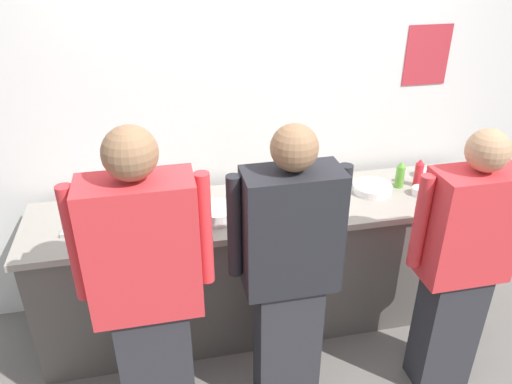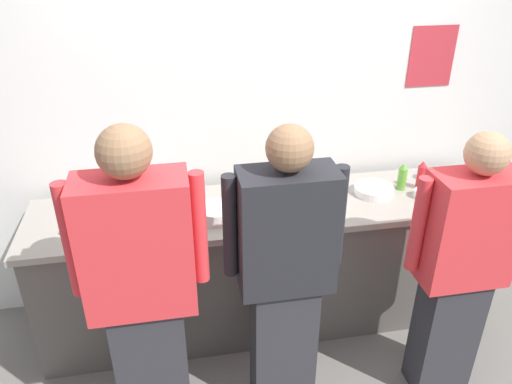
{
  "view_description": "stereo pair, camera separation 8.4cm",
  "coord_description": "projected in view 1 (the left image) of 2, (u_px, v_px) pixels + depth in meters",
  "views": [
    {
      "loc": [
        -0.67,
        -2.23,
        2.39
      ],
      "look_at": [
        -0.1,
        0.38,
        0.97
      ],
      "focal_mm": 34.88,
      "sensor_mm": 36.0,
      "label": 1
    },
    {
      "loc": [
        -0.59,
        -2.24,
        2.39
      ],
      "look_at": [
        -0.1,
        0.38,
        0.97
      ],
      "focal_mm": 34.88,
      "sensor_mm": 36.0,
      "label": 2
    }
  ],
  "objects": [
    {
      "name": "sheet_tray",
      "position": [
        111.0,
        220.0,
        2.87
      ],
      "size": [
        0.54,
        0.4,
        0.02
      ],
      "primitive_type": "cube",
      "rotation": [
        0.0,
        0.0,
        -0.16
      ],
      "color": "#B7BABF",
      "rests_on": "prep_counter"
    },
    {
      "name": "chef_center",
      "position": [
        289.0,
        271.0,
        2.49
      ],
      "size": [
        0.61,
        0.24,
        1.65
      ],
      "color": "#2D2D33",
      "rests_on": "ground"
    },
    {
      "name": "ramekin_red_sauce",
      "position": [
        420.0,
        191.0,
        3.15
      ],
      "size": [
        0.1,
        0.1,
        0.05
      ],
      "color": "white",
      "rests_on": "prep_counter"
    },
    {
      "name": "ramekin_orange_sauce",
      "position": [
        423.0,
        173.0,
        3.39
      ],
      "size": [
        0.1,
        0.1,
        0.04
      ],
      "color": "white",
      "rests_on": "prep_counter"
    },
    {
      "name": "deli_cup",
      "position": [
        336.0,
        190.0,
        3.1
      ],
      "size": [
        0.09,
        0.09,
        0.11
      ],
      "primitive_type": "cylinder",
      "color": "white",
      "rests_on": "prep_counter"
    },
    {
      "name": "squeeze_bottle_spare",
      "position": [
        419.0,
        173.0,
        3.23
      ],
      "size": [
        0.06,
        0.06,
        0.19
      ],
      "color": "red",
      "rests_on": "prep_counter"
    },
    {
      "name": "mixing_bowl_steel",
      "position": [
        294.0,
        198.0,
        3.01
      ],
      "size": [
        0.35,
        0.35,
        0.11
      ],
      "primitive_type": "cylinder",
      "color": "#B7BABF",
      "rests_on": "prep_counter"
    },
    {
      "name": "plate_stack_front",
      "position": [
        216.0,
        213.0,
        2.89
      ],
      "size": [
        0.23,
        0.23,
        0.07
      ],
      "color": "white",
      "rests_on": "prep_counter"
    },
    {
      "name": "plate_stack_rear",
      "position": [
        372.0,
        188.0,
        3.19
      ],
      "size": [
        0.25,
        0.25,
        0.05
      ],
      "color": "white",
      "rests_on": "prep_counter"
    },
    {
      "name": "prep_counter",
      "position": [
        272.0,
        263.0,
        3.26
      ],
      "size": [
        2.96,
        0.66,
        0.89
      ],
      "color": "#56514C",
      "rests_on": "ground"
    },
    {
      "name": "wall_back",
      "position": [
        257.0,
        104.0,
        3.22
      ],
      "size": [
        4.64,
        0.11,
        2.76
      ],
      "color": "silver",
      "rests_on": "ground"
    },
    {
      "name": "ramekin_yellow_sauce",
      "position": [
        161.0,
        199.0,
        3.06
      ],
      "size": [
        0.09,
        0.09,
        0.05
      ],
      "color": "white",
      "rests_on": "prep_counter"
    },
    {
      "name": "ground_plane",
      "position": [
        284.0,
        352.0,
        3.17
      ],
      "size": [
        9.0,
        9.0,
        0.0
      ],
      "primitive_type": "plane",
      "color": "slate"
    },
    {
      "name": "chef_far_right",
      "position": [
        461.0,
        263.0,
        2.61
      ],
      "size": [
        0.59,
        0.24,
        1.58
      ],
      "color": "#2D2D33",
      "rests_on": "ground"
    },
    {
      "name": "chef_near_left",
      "position": [
        148.0,
        293.0,
        2.27
      ],
      "size": [
        0.63,
        0.24,
        1.73
      ],
      "color": "#2D2D33",
      "rests_on": "ground"
    },
    {
      "name": "squeeze_bottle_primary",
      "position": [
        258.0,
        186.0,
        3.07
      ],
      "size": [
        0.05,
        0.05,
        0.2
      ],
      "color": "#56A333",
      "rests_on": "prep_counter"
    },
    {
      "name": "squeeze_bottle_secondary",
      "position": [
        400.0,
        175.0,
        3.22
      ],
      "size": [
        0.06,
        0.06,
        0.18
      ],
      "color": "#56A333",
      "rests_on": "prep_counter"
    }
  ]
}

